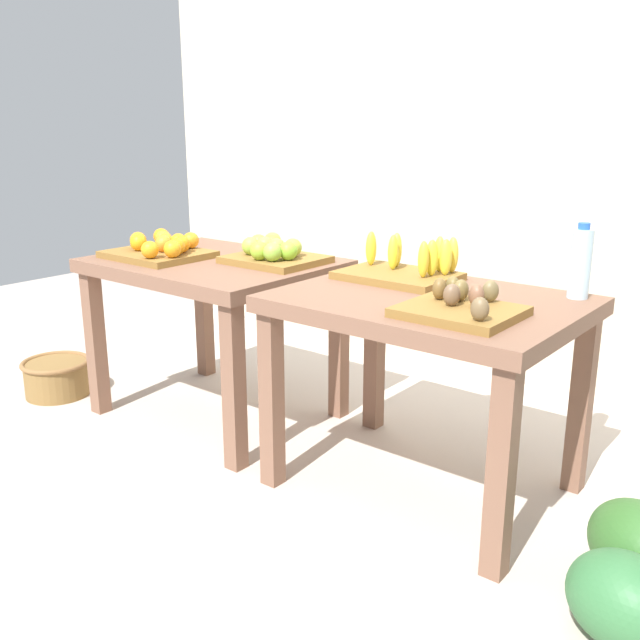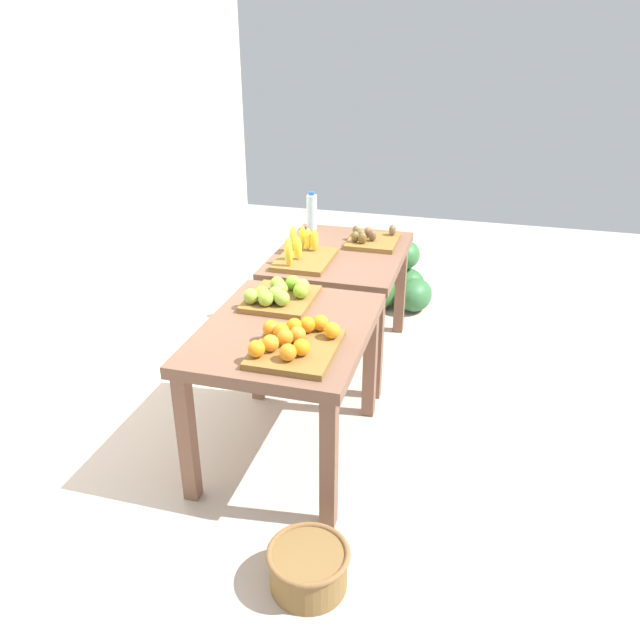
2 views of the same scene
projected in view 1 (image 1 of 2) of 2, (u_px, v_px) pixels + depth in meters
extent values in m
plane|color=#B8AB9F|center=(309.00, 445.00, 3.05)|extent=(8.00, 8.00, 0.00)
cube|color=beige|center=(474.00, 91.00, 3.66)|extent=(4.40, 0.12, 3.00)
cube|color=brown|center=(213.00, 266.00, 3.19)|extent=(1.04, 0.80, 0.06)
cube|color=brown|center=(96.00, 343.00, 3.32)|extent=(0.07, 0.07, 0.69)
cube|color=brown|center=(234.00, 388.00, 2.76)|extent=(0.07, 0.07, 0.69)
cube|color=brown|center=(204.00, 314.00, 3.83)|extent=(0.07, 0.07, 0.69)
cube|color=brown|center=(339.00, 346.00, 3.27)|extent=(0.07, 0.07, 0.69)
cube|color=brown|center=(429.00, 305.00, 2.52)|extent=(1.04, 0.80, 0.06)
cube|color=brown|center=(272.00, 400.00, 2.64)|extent=(0.07, 0.07, 0.69)
cube|color=brown|center=(501.00, 474.00, 2.09)|extent=(0.07, 0.07, 0.69)
cube|color=brown|center=(375.00, 355.00, 3.15)|extent=(0.07, 0.07, 0.69)
cube|color=brown|center=(581.00, 404.00, 2.60)|extent=(0.07, 0.07, 0.69)
cube|color=olive|center=(158.00, 254.00, 3.23)|extent=(0.44, 0.36, 0.03)
sphere|color=orange|center=(177.00, 247.00, 3.12)|extent=(0.10, 0.10, 0.08)
sphere|color=orange|center=(150.00, 250.00, 3.04)|extent=(0.11, 0.11, 0.08)
sphere|color=orange|center=(191.00, 240.00, 3.28)|extent=(0.09, 0.09, 0.08)
sphere|color=orange|center=(181.00, 244.00, 3.18)|extent=(0.10, 0.10, 0.08)
sphere|color=orange|center=(138.00, 240.00, 3.29)|extent=(0.09, 0.09, 0.08)
sphere|color=orange|center=(139.00, 243.00, 3.22)|extent=(0.10, 0.10, 0.08)
sphere|color=orange|center=(166.00, 241.00, 3.25)|extent=(0.10, 0.10, 0.08)
sphere|color=orange|center=(163.00, 239.00, 3.33)|extent=(0.11, 0.11, 0.08)
sphere|color=orange|center=(163.00, 244.00, 3.19)|extent=(0.08, 0.08, 0.08)
sphere|color=orange|center=(179.00, 242.00, 3.25)|extent=(0.11, 0.11, 0.08)
sphere|color=orange|center=(172.00, 249.00, 3.06)|extent=(0.09, 0.09, 0.08)
sphere|color=orange|center=(161.00, 236.00, 3.40)|extent=(0.10, 0.10, 0.08)
cube|color=olive|center=(275.00, 260.00, 3.10)|extent=(0.40, 0.34, 0.03)
sphere|color=#92C032|center=(273.00, 243.00, 3.19)|extent=(0.10, 0.10, 0.08)
sphere|color=#82BF30|center=(288.00, 251.00, 3.00)|extent=(0.09, 0.09, 0.08)
sphere|color=#92BB3F|center=(251.00, 246.00, 3.12)|extent=(0.08, 0.08, 0.08)
sphere|color=#88BD3F|center=(272.00, 252.00, 2.97)|extent=(0.11, 0.11, 0.08)
sphere|color=#8ABD40|center=(265.00, 245.00, 3.13)|extent=(0.11, 0.11, 0.08)
sphere|color=#92BA38|center=(259.00, 243.00, 3.20)|extent=(0.10, 0.10, 0.08)
sphere|color=#86B03E|center=(276.00, 247.00, 3.09)|extent=(0.09, 0.09, 0.08)
sphere|color=#94AF38|center=(293.00, 248.00, 3.08)|extent=(0.10, 0.10, 0.08)
sphere|color=#91B03E|center=(272.00, 241.00, 3.25)|extent=(0.11, 0.11, 0.08)
sphere|color=#8DBD30|center=(259.00, 251.00, 3.00)|extent=(0.11, 0.11, 0.08)
cube|color=olive|center=(398.00, 276.00, 2.78)|extent=(0.44, 0.32, 0.03)
ellipsoid|color=yellow|center=(439.00, 254.00, 2.77)|extent=(0.06, 0.06, 0.14)
ellipsoid|color=yellow|center=(424.00, 259.00, 2.66)|extent=(0.06, 0.06, 0.14)
ellipsoid|color=yellow|center=(446.00, 257.00, 2.70)|extent=(0.06, 0.07, 0.14)
ellipsoid|color=yellow|center=(432.00, 258.00, 2.69)|extent=(0.07, 0.07, 0.14)
ellipsoid|color=yellow|center=(393.00, 252.00, 2.80)|extent=(0.06, 0.06, 0.14)
ellipsoid|color=yellow|center=(371.00, 248.00, 2.89)|extent=(0.05, 0.05, 0.14)
ellipsoid|color=yellow|center=(453.00, 255.00, 2.75)|extent=(0.06, 0.06, 0.14)
ellipsoid|color=yellow|center=(397.00, 250.00, 2.86)|extent=(0.06, 0.07, 0.14)
cube|color=olive|center=(460.00, 312.00, 2.25)|extent=(0.36, 0.32, 0.03)
ellipsoid|color=brown|center=(452.00, 295.00, 2.26)|extent=(0.07, 0.07, 0.07)
ellipsoid|color=brown|center=(476.00, 295.00, 2.25)|extent=(0.07, 0.07, 0.07)
ellipsoid|color=brown|center=(490.00, 291.00, 2.31)|extent=(0.07, 0.07, 0.07)
ellipsoid|color=brown|center=(453.00, 287.00, 2.37)|extent=(0.07, 0.07, 0.07)
ellipsoid|color=brown|center=(480.00, 309.00, 2.09)|extent=(0.06, 0.06, 0.07)
ellipsoid|color=brown|center=(461.00, 290.00, 2.32)|extent=(0.06, 0.07, 0.07)
ellipsoid|color=brown|center=(440.00, 289.00, 2.34)|extent=(0.06, 0.07, 0.07)
cylinder|color=silver|center=(580.00, 264.00, 2.46)|extent=(0.07, 0.07, 0.24)
cylinder|color=blue|center=(584.00, 226.00, 2.43)|extent=(0.04, 0.04, 0.02)
ellipsoid|color=#326329|center=(638.00, 546.00, 2.10)|extent=(0.43, 0.41, 0.26)
ellipsoid|color=#326A39|center=(626.00, 601.00, 1.86)|extent=(0.38, 0.33, 0.26)
cylinder|color=brown|center=(57.00, 378.00, 3.60)|extent=(0.32, 0.32, 0.17)
torus|color=brown|center=(55.00, 363.00, 3.57)|extent=(0.34, 0.34, 0.02)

